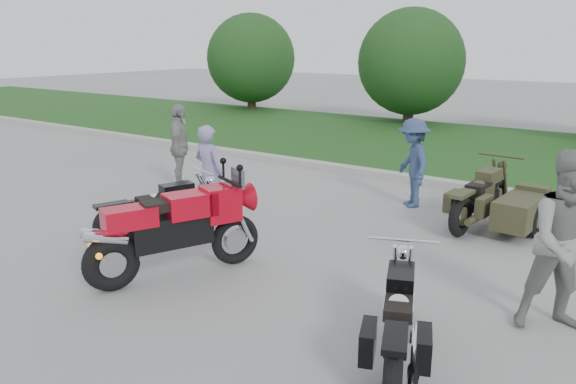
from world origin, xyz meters
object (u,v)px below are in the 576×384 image
Objects in this scene: cruiser_left at (156,212)px; person_back at (180,147)px; sportbike_red at (172,229)px; person_denim at (413,163)px; person_grey at (569,243)px; cruiser_sidecar at (503,206)px; person_stripe at (209,172)px; cruiser_right at (398,324)px.

person_back is at bearing 148.92° from cruiser_left.
person_denim is (1.15, 4.69, 0.15)m from sportbike_red.
cruiser_left is at bearing 169.19° from sportbike_red.
person_grey reaches higher than person_denim.
person_back is (-7.39, 1.83, -0.09)m from person_grey.
cruiser_sidecar is 1.41× the size of person_stripe.
cruiser_sidecar is 4.72m from person_stripe.
person_stripe is at bearing -148.57° from cruiser_sidecar.
sportbike_red is 5.13m from cruiser_sidecar.
cruiser_sidecar is at bearing 33.07° from person_denim.
person_back reaches higher than cruiser_sidecar.
person_stripe reaches higher than cruiser_sidecar.
person_grey is at bearing 175.76° from person_stripe.
cruiser_sidecar is (2.86, 4.25, -0.24)m from sportbike_red.
cruiser_right is 1.23× the size of person_stripe.
person_stripe reaches higher than sportbike_red.
person_grey is at bearing 41.75° from sportbike_red.
person_denim is at bearing 77.44° from cruiser_left.
cruiser_right is at bearing 155.68° from person_stripe.
person_stripe reaches higher than cruiser_left.
cruiser_right is 2.00m from person_grey.
person_stripe is (-4.17, -2.18, 0.39)m from cruiser_sidecar.
sportbike_red is 1.37× the size of person_denim.
cruiser_sidecar is (-0.27, 4.45, -0.00)m from cruiser_right.
person_grey reaches higher than cruiser_left.
person_stripe is (-4.44, 2.27, 0.39)m from cruiser_right.
person_stripe reaches higher than cruiser_right.
person_denim reaches higher than person_stripe.
person_back reaches higher than person_denim.
cruiser_sidecar is 1.31× the size of person_back.
cruiser_sidecar reaches higher than cruiser_left.
person_back is (-3.17, 3.22, 0.20)m from sportbike_red.
cruiser_right is 7.18m from person_back.
cruiser_right is at bearing -156.89° from person_back.
cruiser_left is 1.02× the size of cruiser_right.
sportbike_red is at bearing -173.81° from person_back.
person_stripe is at bearing -160.10° from person_back.
person_denim reaches higher than sportbike_red.
person_grey is at bearing 33.54° from cruiser_right.
cruiser_left is at bearing -137.11° from cruiser_sidecar.
cruiser_sidecar is at bearing 79.60° from sportbike_red.
cruiser_right is at bearing -156.76° from person_grey.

